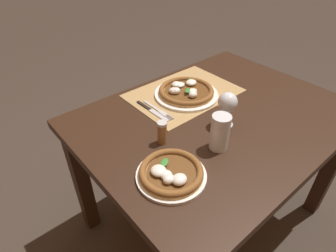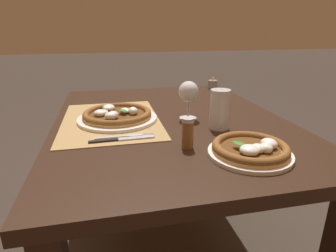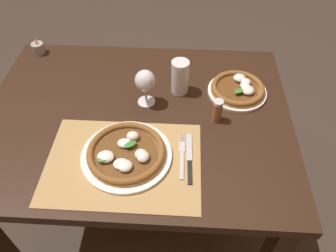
{
  "view_description": "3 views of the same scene",
  "coord_description": "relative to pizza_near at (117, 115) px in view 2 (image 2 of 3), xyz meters",
  "views": [
    {
      "loc": [
        0.84,
        0.65,
        1.46
      ],
      "look_at": [
        0.26,
        -0.04,
        0.78
      ],
      "focal_mm": 30.0,
      "sensor_mm": 36.0,
      "label": 1
    },
    {
      "loc": [
        1.08,
        -0.24,
        1.09
      ],
      "look_at": [
        0.23,
        -0.05,
        0.79
      ],
      "focal_mm": 30.0,
      "sensor_mm": 36.0,
      "label": 2
    },
    {
      "loc": [
        0.17,
        -0.89,
        1.65
      ],
      "look_at": [
        0.13,
        -0.11,
        0.8
      ],
      "focal_mm": 35.0,
      "sensor_mm": 36.0,
      "label": 3
    }
  ],
  "objects": [
    {
      "name": "dining_table",
      "position": [
        0.01,
        0.21,
        -0.13
      ],
      "size": [
        1.2,
        0.91,
        0.74
      ],
      "color": "black",
      "rests_on": "ground"
    },
    {
      "name": "paper_placemat",
      "position": [
        -0.01,
        -0.02,
        -0.02
      ],
      "size": [
        0.53,
        0.38,
        0.0
      ],
      "primitive_type": "cube",
      "color": "#A88451",
      "rests_on": "dining_table"
    },
    {
      "name": "pizza_near",
      "position": [
        0.0,
        0.0,
        0.0
      ],
      "size": [
        0.31,
        0.31,
        0.05
      ],
      "color": "white",
      "rests_on": "paper_placemat"
    },
    {
      "name": "pizza_far",
      "position": [
        0.41,
        0.36,
        -0.0
      ],
      "size": [
        0.24,
        0.24,
        0.05
      ],
      "color": "white",
      "rests_on": "dining_table"
    },
    {
      "name": "wine_glass",
      "position": [
        0.04,
        0.28,
        0.08
      ],
      "size": [
        0.08,
        0.08,
        0.16
      ],
      "color": "silver",
      "rests_on": "dining_table"
    },
    {
      "name": "pint_glass",
      "position": [
        0.17,
        0.36,
        0.05
      ],
      "size": [
        0.07,
        0.07,
        0.15
      ],
      "color": "silver",
      "rests_on": "dining_table"
    },
    {
      "name": "fork",
      "position": [
        0.19,
        0.02,
        -0.02
      ],
      "size": [
        0.02,
        0.2,
        0.0
      ],
      "color": "#B7B7BC",
      "rests_on": "paper_placemat"
    },
    {
      "name": "knife",
      "position": [
        0.22,
        0.01,
        -0.02
      ],
      "size": [
        0.02,
        0.22,
        0.01
      ],
      "color": "black",
      "rests_on": "paper_placemat"
    },
    {
      "name": "votive_candle",
      "position": [
        -0.5,
        0.6,
        0.0
      ],
      "size": [
        0.06,
        0.06,
        0.07
      ],
      "color": "gray",
      "rests_on": "dining_table"
    },
    {
      "name": "pepper_shaker",
      "position": [
        0.32,
        0.2,
        0.03
      ],
      "size": [
        0.04,
        0.04,
        0.1
      ],
      "color": "brown",
      "rests_on": "dining_table"
    }
  ]
}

